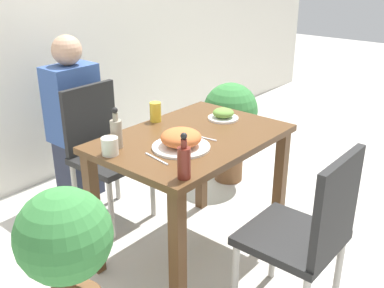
{
  "coord_description": "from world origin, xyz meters",
  "views": [
    {
      "loc": [
        -1.7,
        -1.43,
        1.63
      ],
      "look_at": [
        0.0,
        0.0,
        0.7
      ],
      "focal_mm": 42.0,
      "sensor_mm": 36.0,
      "label": 1
    }
  ],
  "objects_px": {
    "drink_cup": "(110,146)",
    "sauce_bottle": "(184,161)",
    "side_plate": "(223,114)",
    "potted_plant_right": "(230,118)",
    "chair_near": "(308,231)",
    "chair_far": "(103,146)",
    "juice_glass": "(155,112)",
    "potted_plant_left": "(67,259)",
    "condiment_bottle": "(116,132)",
    "person_figure": "(74,121)",
    "food_plate": "(181,140)"
  },
  "relations": [
    {
      "from": "condiment_bottle",
      "to": "side_plate",
      "type": "bearing_deg",
      "value": -12.64
    },
    {
      "from": "potted_plant_left",
      "to": "person_figure",
      "type": "xyz_separation_m",
      "value": [
        0.9,
        1.16,
        0.09
      ]
    },
    {
      "from": "chair_far",
      "to": "condiment_bottle",
      "type": "relative_size",
      "value": 4.23
    },
    {
      "from": "chair_near",
      "to": "potted_plant_left",
      "type": "relative_size",
      "value": 1.1
    },
    {
      "from": "chair_near",
      "to": "condiment_bottle",
      "type": "distance_m",
      "value": 1.02
    },
    {
      "from": "chair_far",
      "to": "potted_plant_right",
      "type": "relative_size",
      "value": 1.13
    },
    {
      "from": "sauce_bottle",
      "to": "potted_plant_right",
      "type": "height_order",
      "value": "sauce_bottle"
    },
    {
      "from": "condiment_bottle",
      "to": "potted_plant_right",
      "type": "height_order",
      "value": "condiment_bottle"
    },
    {
      "from": "drink_cup",
      "to": "sauce_bottle",
      "type": "xyz_separation_m",
      "value": [
        0.04,
        -0.44,
        0.04
      ]
    },
    {
      "from": "chair_near",
      "to": "food_plate",
      "type": "xyz_separation_m",
      "value": [
        -0.11,
        0.66,
        0.3
      ]
    },
    {
      "from": "chair_far",
      "to": "person_figure",
      "type": "bearing_deg",
      "value": 82.58
    },
    {
      "from": "drink_cup",
      "to": "potted_plant_right",
      "type": "bearing_deg",
      "value": 10.99
    },
    {
      "from": "potted_plant_left",
      "to": "drink_cup",
      "type": "bearing_deg",
      "value": 25.63
    },
    {
      "from": "chair_far",
      "to": "food_plate",
      "type": "xyz_separation_m",
      "value": [
        -0.14,
        -0.8,
        0.3
      ]
    },
    {
      "from": "juice_glass",
      "to": "potted_plant_right",
      "type": "distance_m",
      "value": 0.95
    },
    {
      "from": "chair_far",
      "to": "juice_glass",
      "type": "bearing_deg",
      "value": -82.17
    },
    {
      "from": "side_plate",
      "to": "potted_plant_right",
      "type": "bearing_deg",
      "value": 31.59
    },
    {
      "from": "drink_cup",
      "to": "side_plate",
      "type": "bearing_deg",
      "value": -8.28
    },
    {
      "from": "food_plate",
      "to": "side_plate",
      "type": "relative_size",
      "value": 1.63
    },
    {
      "from": "side_plate",
      "to": "condiment_bottle",
      "type": "relative_size",
      "value": 0.86
    },
    {
      "from": "food_plate",
      "to": "sauce_bottle",
      "type": "height_order",
      "value": "sauce_bottle"
    },
    {
      "from": "food_plate",
      "to": "potted_plant_left",
      "type": "height_order",
      "value": "food_plate"
    },
    {
      "from": "side_plate",
      "to": "juice_glass",
      "type": "bearing_deg",
      "value": 135.26
    },
    {
      "from": "sauce_bottle",
      "to": "person_figure",
      "type": "distance_m",
      "value": 1.48
    },
    {
      "from": "juice_glass",
      "to": "potted_plant_left",
      "type": "xyz_separation_m",
      "value": [
        -0.91,
        -0.37,
        -0.32
      ]
    },
    {
      "from": "chair_far",
      "to": "drink_cup",
      "type": "bearing_deg",
      "value": -125.31
    },
    {
      "from": "side_plate",
      "to": "potted_plant_right",
      "type": "height_order",
      "value": "side_plate"
    },
    {
      "from": "food_plate",
      "to": "side_plate",
      "type": "bearing_deg",
      "value": 11.36
    },
    {
      "from": "chair_far",
      "to": "sauce_bottle",
      "type": "bearing_deg",
      "value": -110.41
    },
    {
      "from": "juice_glass",
      "to": "person_figure",
      "type": "distance_m",
      "value": 0.82
    },
    {
      "from": "potted_plant_left",
      "to": "person_figure",
      "type": "distance_m",
      "value": 1.47
    },
    {
      "from": "drink_cup",
      "to": "sauce_bottle",
      "type": "relative_size",
      "value": 0.41
    },
    {
      "from": "chair_far",
      "to": "juice_glass",
      "type": "height_order",
      "value": "chair_far"
    },
    {
      "from": "drink_cup",
      "to": "food_plate",
      "type": "bearing_deg",
      "value": -36.85
    },
    {
      "from": "juice_glass",
      "to": "condiment_bottle",
      "type": "xyz_separation_m",
      "value": [
        -0.4,
        -0.12,
        0.02
      ]
    },
    {
      "from": "person_figure",
      "to": "side_plate",
      "type": "bearing_deg",
      "value": -74.6
    },
    {
      "from": "potted_plant_right",
      "to": "food_plate",
      "type": "bearing_deg",
      "value": -156.61
    },
    {
      "from": "person_figure",
      "to": "sauce_bottle",
      "type": "bearing_deg",
      "value": -107.23
    },
    {
      "from": "chair_near",
      "to": "side_plate",
      "type": "height_order",
      "value": "chair_near"
    },
    {
      "from": "chair_near",
      "to": "chair_far",
      "type": "relative_size",
      "value": 1.0
    },
    {
      "from": "drink_cup",
      "to": "juice_glass",
      "type": "bearing_deg",
      "value": 19.08
    },
    {
      "from": "food_plate",
      "to": "juice_glass",
      "type": "bearing_deg",
      "value": 61.44
    },
    {
      "from": "drink_cup",
      "to": "potted_plant_right",
      "type": "distance_m",
      "value": 1.43
    },
    {
      "from": "drink_cup",
      "to": "potted_plant_right",
      "type": "height_order",
      "value": "drink_cup"
    },
    {
      "from": "sauce_bottle",
      "to": "person_figure",
      "type": "height_order",
      "value": "person_figure"
    },
    {
      "from": "sauce_bottle",
      "to": "potted_plant_right",
      "type": "bearing_deg",
      "value": 27.71
    },
    {
      "from": "chair_near",
      "to": "food_plate",
      "type": "relative_size",
      "value": 3.04
    },
    {
      "from": "sauce_bottle",
      "to": "juice_glass",
      "type": "bearing_deg",
      "value": 53.65
    },
    {
      "from": "drink_cup",
      "to": "condiment_bottle",
      "type": "height_order",
      "value": "condiment_bottle"
    },
    {
      "from": "drink_cup",
      "to": "potted_plant_left",
      "type": "height_order",
      "value": "drink_cup"
    }
  ]
}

